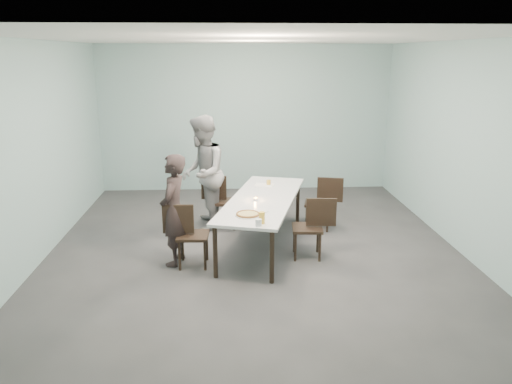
{
  "coord_description": "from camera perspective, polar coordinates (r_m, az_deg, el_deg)",
  "views": [
    {
      "loc": [
        -0.37,
        -6.87,
        2.81
      ],
      "look_at": [
        0.0,
        -0.38,
        1.0
      ],
      "focal_mm": 35.0,
      "sensor_mm": 36.0,
      "label": 1
    }
  ],
  "objects": [
    {
      "name": "ground",
      "position": [
        7.43,
        -0.17,
        -6.67
      ],
      "size": [
        7.0,
        7.0,
        0.0
      ],
      "primitive_type": "plane",
      "color": "#333335",
      "rests_on": "ground"
    },
    {
      "name": "room_shell",
      "position": [
        6.92,
        -0.18,
        9.04
      ],
      "size": [
        6.02,
        7.02,
        3.01
      ],
      "color": "#90B4B6",
      "rests_on": "ground"
    },
    {
      "name": "table",
      "position": [
        7.38,
        0.75,
        -1.12
      ],
      "size": [
        1.56,
        2.75,
        0.75
      ],
      "rotation": [
        0.0,
        0.0,
        -0.27
      ],
      "color": "white",
      "rests_on": "ground"
    },
    {
      "name": "chair_near_left",
      "position": [
        6.82,
        -7.91,
        -4.4
      ],
      "size": [
        0.62,
        0.44,
        0.87
      ],
      "rotation": [
        0.0,
        0.0,
        -0.04
      ],
      "color": "black",
      "rests_on": "ground"
    },
    {
      "name": "chair_far_left",
      "position": [
        8.3,
        -4.07,
        -0.64
      ],
      "size": [
        0.64,
        0.48,
        0.87
      ],
      "rotation": [
        0.0,
        0.0,
        -0.16
      ],
      "color": "black",
      "rests_on": "ground"
    },
    {
      "name": "chair_near_right",
      "position": [
        7.08,
        6.54,
        -3.59
      ],
      "size": [
        0.63,
        0.45,
        0.87
      ],
      "rotation": [
        0.0,
        0.0,
        3.05
      ],
      "color": "black",
      "rests_on": "ground"
    },
    {
      "name": "chair_far_right",
      "position": [
        8.25,
        7.66,
        -0.83
      ],
      "size": [
        0.65,
        0.5,
        0.87
      ],
      "rotation": [
        0.0,
        0.0,
        2.92
      ],
      "color": "black",
      "rests_on": "ground"
    },
    {
      "name": "diner_near",
      "position": [
        6.83,
        -9.38,
        -2.05
      ],
      "size": [
        0.47,
        0.62,
        1.54
      ],
      "primitive_type": "imported",
      "rotation": [
        0.0,
        0.0,
        -1.78
      ],
      "color": "black",
      "rests_on": "ground"
    },
    {
      "name": "diner_far",
      "position": [
        8.14,
        -6.13,
        2.16
      ],
      "size": [
        0.73,
        0.93,
        1.87
      ],
      "primitive_type": "imported",
      "rotation": [
        0.0,
        0.0,
        -1.6
      ],
      "color": "gray",
      "rests_on": "ground"
    },
    {
      "name": "pizza",
      "position": [
        6.57,
        -0.93,
        -2.56
      ],
      "size": [
        0.34,
        0.34,
        0.04
      ],
      "color": "white",
      "rests_on": "table"
    },
    {
      "name": "side_plate",
      "position": [
        6.76,
        0.66,
        -2.16
      ],
      "size": [
        0.18,
        0.18,
        0.01
      ],
      "primitive_type": "cylinder",
      "color": "white",
      "rests_on": "table"
    },
    {
      "name": "beer_glass",
      "position": [
        6.25,
        0.68,
        -2.97
      ],
      "size": [
        0.08,
        0.08,
        0.15
      ],
      "primitive_type": "cylinder",
      "color": "gold",
      "rests_on": "table"
    },
    {
      "name": "water_tumbler",
      "position": [
        6.17,
        0.28,
        -3.52
      ],
      "size": [
        0.08,
        0.08,
        0.09
      ],
      "primitive_type": "cylinder",
      "color": "silver",
      "rests_on": "table"
    },
    {
      "name": "tealight",
      "position": [
        7.23,
        -0.08,
        -0.84
      ],
      "size": [
        0.06,
        0.06,
        0.05
      ],
      "color": "silver",
      "rests_on": "table"
    },
    {
      "name": "amber_tumbler",
      "position": [
        8.09,
        1.45,
        1.1
      ],
      "size": [
        0.07,
        0.07,
        0.08
      ],
      "primitive_type": "cylinder",
      "color": "gold",
      "rests_on": "table"
    },
    {
      "name": "menu",
      "position": [
        8.09,
        0.95,
        0.82
      ],
      "size": [
        0.35,
        0.29,
        0.01
      ],
      "primitive_type": "cube",
      "rotation": [
        0.0,
        0.0,
        -0.27
      ],
      "color": "silver",
      "rests_on": "table"
    }
  ]
}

